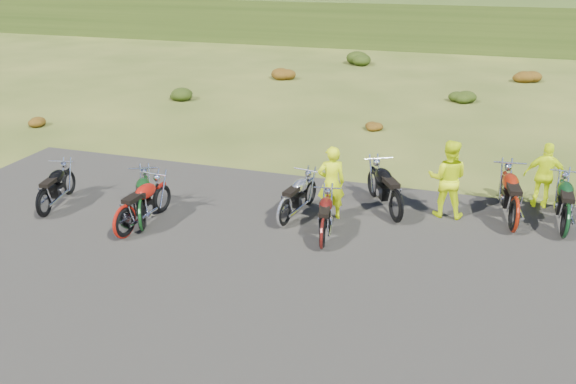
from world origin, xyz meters
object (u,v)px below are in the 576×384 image
(motorcycle_0, at_px, (47,217))
(person_middle, at_px, (331,184))
(motorcycle_3, at_px, (284,227))
(motorcycle_7, at_px, (562,238))

(motorcycle_0, xyz_separation_m, person_middle, (6.44, 1.97, 0.88))
(person_middle, bearing_deg, motorcycle_3, 16.94)
(motorcycle_7, distance_m, person_middle, 5.21)
(motorcycle_3, distance_m, person_middle, 1.46)
(person_middle, bearing_deg, motorcycle_7, 163.23)
(motorcycle_0, height_order, motorcycle_7, motorcycle_7)
(motorcycle_3, xyz_separation_m, person_middle, (0.89, 0.75, 0.88))
(motorcycle_3, height_order, person_middle, person_middle)
(motorcycle_0, distance_m, person_middle, 6.79)
(motorcycle_3, bearing_deg, person_middle, -39.96)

